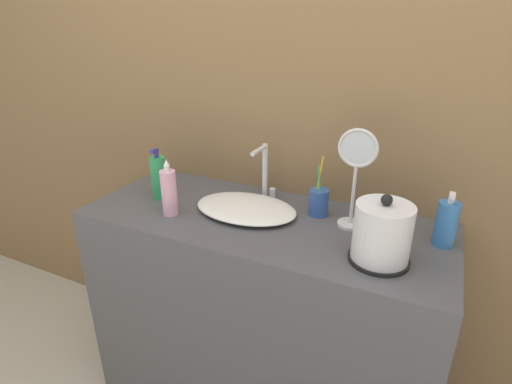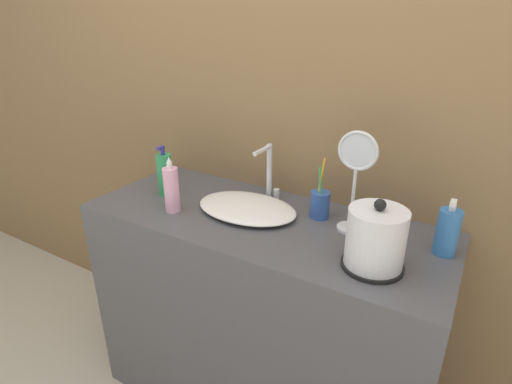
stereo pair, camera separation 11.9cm
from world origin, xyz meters
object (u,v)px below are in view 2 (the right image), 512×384
toothbrush_cup (320,204)px  lotion_bottle (447,232)px  electric_kettle (375,241)px  mouthwash_bottle (165,174)px  shampoo_bottle (172,189)px  vanity_mirror (356,173)px  faucet (269,170)px

toothbrush_cup → lotion_bottle: bearing=-4.8°
electric_kettle → lotion_bottle: 0.25m
toothbrush_cup → mouthwash_bottle: toothbrush_cup is taller
shampoo_bottle → vanity_mirror: vanity_mirror is taller
electric_kettle → vanity_mirror: 0.26m
lotion_bottle → mouthwash_bottle: 1.06m
toothbrush_cup → mouthwash_bottle: bearing=-168.3°
electric_kettle → lotion_bottle: bearing=47.9°
toothbrush_cup → mouthwash_bottle: 0.64m
mouthwash_bottle → vanity_mirror: 0.77m
lotion_bottle → shampoo_bottle: 0.94m
faucet → electric_kettle: bearing=-29.0°
faucet → lotion_bottle: 0.68m
electric_kettle → toothbrush_cup: toothbrush_cup is taller
vanity_mirror → lotion_bottle: bearing=-0.4°
faucet → vanity_mirror: bearing=-13.5°
faucet → shampoo_bottle: size_ratio=1.03×
electric_kettle → mouthwash_bottle: 0.89m
electric_kettle → shampoo_bottle: size_ratio=1.01×
shampoo_bottle → mouthwash_bottle: shampoo_bottle is taller
faucet → lotion_bottle: faucet is taller
toothbrush_cup → electric_kettle: bearing=-40.7°
toothbrush_cup → mouthwash_bottle: size_ratio=1.07×
faucet → shampoo_bottle: 0.39m
toothbrush_cup → faucet: bearing=167.0°
electric_kettle → shampoo_bottle: electric_kettle is taller
faucet → toothbrush_cup: (0.24, -0.06, -0.07)m
faucet → electric_kettle: (0.50, -0.28, -0.03)m
faucet → electric_kettle: 0.58m
toothbrush_cup → vanity_mirror: size_ratio=0.64×
toothbrush_cup → shampoo_bottle: (-0.50, -0.23, 0.04)m
electric_kettle → shampoo_bottle: 0.76m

